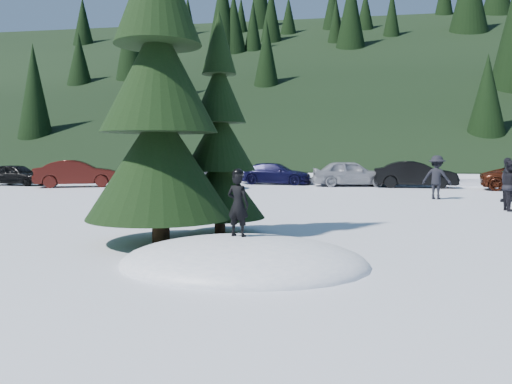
% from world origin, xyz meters
% --- Properties ---
extents(ground, '(200.00, 200.00, 0.00)m').
position_xyz_m(ground, '(0.00, 0.00, 0.00)').
color(ground, white).
rests_on(ground, ground).
extents(snow_mound, '(4.48, 3.52, 0.96)m').
position_xyz_m(snow_mound, '(0.00, 0.00, 0.00)').
color(snow_mound, white).
rests_on(snow_mound, ground).
extents(forest_hillside, '(200.00, 60.00, 25.00)m').
position_xyz_m(forest_hillside, '(0.00, 54.00, 12.50)').
color(forest_hillside, black).
rests_on(forest_hillside, ground).
extents(spruce_tall, '(3.20, 3.20, 8.60)m').
position_xyz_m(spruce_tall, '(-2.20, 1.80, 3.32)').
color(spruce_tall, black).
rests_on(spruce_tall, ground).
extents(spruce_short, '(2.20, 2.20, 5.37)m').
position_xyz_m(spruce_short, '(-1.20, 3.20, 2.10)').
color(spruce_short, black).
rests_on(spruce_short, ground).
extents(child_skier, '(0.48, 0.39, 1.15)m').
position_xyz_m(child_skier, '(-0.13, 0.15, 1.06)').
color(child_skier, black).
rests_on(child_skier, snow_mound).
extents(adult_0, '(0.70, 0.87, 1.73)m').
position_xyz_m(adult_0, '(7.46, 9.51, 0.86)').
color(adult_0, black).
rests_on(adult_0, ground).
extents(adult_1, '(0.77, 1.13, 1.78)m').
position_xyz_m(adult_1, '(8.34, 12.79, 0.89)').
color(adult_1, black).
rests_on(adult_1, ground).
extents(adult_2, '(1.37, 1.10, 1.86)m').
position_xyz_m(adult_2, '(5.76, 13.51, 0.93)').
color(adult_2, black).
rests_on(adult_2, ground).
extents(car_0, '(3.92, 1.87, 1.29)m').
position_xyz_m(car_0, '(-17.52, 18.66, 0.65)').
color(car_0, black).
rests_on(car_0, ground).
extents(car_1, '(4.91, 3.42, 1.54)m').
position_xyz_m(car_1, '(-13.18, 18.01, 0.77)').
color(car_1, '#3B0F0A').
rests_on(car_1, ground).
extents(car_2, '(5.74, 3.29, 1.51)m').
position_xyz_m(car_2, '(-6.25, 17.85, 0.75)').
color(car_2, '#414347').
rests_on(car_2, ground).
extents(car_3, '(4.78, 2.51, 1.32)m').
position_xyz_m(car_3, '(-2.23, 22.20, 0.66)').
color(car_3, black).
rests_on(car_3, ground).
extents(car_4, '(4.66, 2.33, 1.53)m').
position_xyz_m(car_4, '(2.34, 21.14, 0.76)').
color(car_4, '#95969D').
rests_on(car_4, ground).
extents(car_5, '(4.59, 1.77, 1.49)m').
position_xyz_m(car_5, '(5.91, 20.62, 0.75)').
color(car_5, black).
rests_on(car_5, ground).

